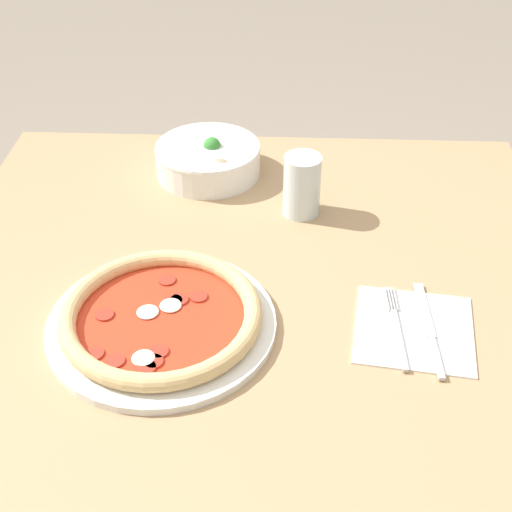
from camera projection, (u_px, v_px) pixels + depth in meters
The scene contains 7 objects.
dining_table at pixel (252, 337), 1.17m from camera, with size 1.01×0.95×0.77m.
pizza at pixel (161, 318), 1.00m from camera, with size 0.33×0.33×0.04m.
bowl at pixel (208, 157), 1.34m from camera, with size 0.20×0.20×0.07m.
napkin at pixel (414, 329), 1.01m from camera, with size 0.19×0.19×0.00m.
fork at pixel (397, 328), 1.00m from camera, with size 0.02×0.17×0.00m.
knife at pixel (430, 332), 1.00m from camera, with size 0.02×0.20×0.01m.
glass at pixel (302, 185), 1.22m from camera, with size 0.06×0.06×0.11m.
Camera 1 is at (0.04, -0.85, 1.46)m, focal length 50.00 mm.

